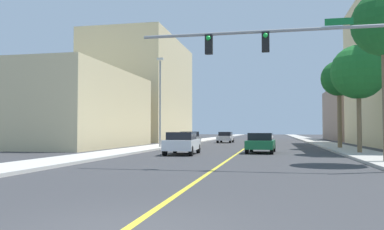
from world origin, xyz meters
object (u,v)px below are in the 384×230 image
(palm_far, at_px, (339,79))
(car_white, at_px, (182,143))
(car_silver, at_px, (225,137))
(car_green, at_px, (261,142))
(traffic_signal_mast, at_px, (309,57))
(car_gray, at_px, (189,139))
(palm_mid, at_px, (358,72))
(street_lamp, at_px, (160,97))

(palm_far, bearing_deg, car_white, -139.92)
(car_silver, distance_m, car_green, 21.93)
(car_white, bearing_deg, traffic_signal_mast, -52.26)
(palm_far, height_order, car_green, palm_far)
(car_gray, bearing_deg, palm_mid, 143.10)
(traffic_signal_mast, distance_m, palm_far, 18.92)
(car_gray, distance_m, car_green, 11.17)
(car_silver, bearing_deg, car_gray, -97.23)
(traffic_signal_mast, height_order, car_silver, traffic_signal_mast)
(palm_far, relative_size, car_white, 1.73)
(traffic_signal_mast, distance_m, street_lamp, 19.60)
(street_lamp, xyz_separation_m, palm_mid, (15.23, -5.21, 0.98))
(street_lamp, bearing_deg, car_silver, 77.38)
(car_green, bearing_deg, car_white, -147.55)
(traffic_signal_mast, relative_size, street_lamp, 1.33)
(palm_mid, height_order, car_white, palm_mid)
(car_gray, xyz_separation_m, car_green, (7.04, -8.67, -0.01))
(palm_far, bearing_deg, car_silver, 128.16)
(palm_mid, distance_m, palm_far, 7.45)
(car_green, bearing_deg, car_silver, 106.08)
(palm_far, distance_m, car_green, 10.69)
(car_silver, height_order, car_green, car_green)
(street_lamp, xyz_separation_m, car_silver, (3.76, 16.79, -3.76))
(car_gray, relative_size, car_silver, 1.02)
(street_lamp, relative_size, car_green, 1.84)
(traffic_signal_mast, height_order, car_green, traffic_signal_mast)
(street_lamp, bearing_deg, car_green, -27.36)
(car_gray, bearing_deg, street_lamp, 64.77)
(car_white, bearing_deg, car_green, 27.40)
(street_lamp, distance_m, palm_far, 15.44)
(palm_mid, relative_size, car_green, 1.68)
(traffic_signal_mast, relative_size, car_white, 2.43)
(palm_mid, relative_size, car_silver, 1.84)
(car_green, bearing_deg, traffic_signal_mast, -76.16)
(palm_mid, bearing_deg, car_silver, 117.54)
(car_gray, bearing_deg, traffic_signal_mast, 112.41)
(palm_mid, xyz_separation_m, car_silver, (-11.47, 22.00, -4.74))
(car_white, relative_size, car_green, 1.01)
(traffic_signal_mast, xyz_separation_m, car_silver, (-7.30, 32.98, -3.91))
(street_lamp, xyz_separation_m, car_white, (3.72, -7.43, -3.70))
(car_gray, distance_m, car_silver, 12.83)
(palm_mid, relative_size, palm_far, 0.97)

